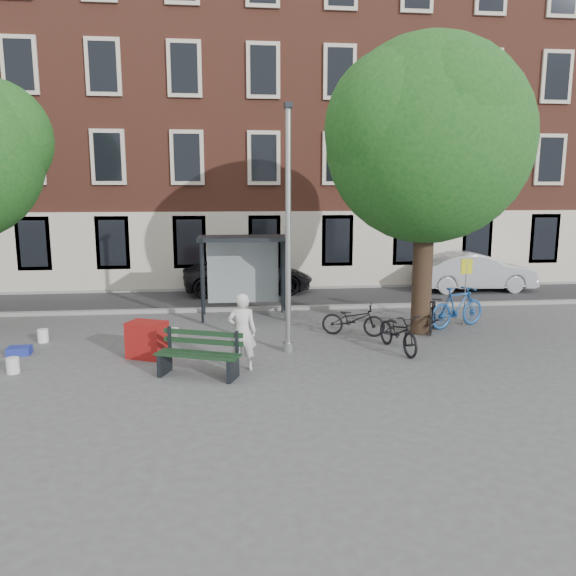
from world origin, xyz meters
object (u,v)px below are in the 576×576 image
at_px(painter, 242,332).
at_px(car_silver, 474,272).
at_px(bike_b, 457,307).
at_px(bike_a, 353,319).
at_px(car_dark, 248,275).
at_px(bench, 199,356).
at_px(notice_sign, 466,277).
at_px(lamppost, 288,243).
at_px(bike_c, 398,332).
at_px(bus_shelter, 256,258).
at_px(bike_d, 433,316).
at_px(red_stand, 147,340).

distance_m(painter, car_silver, 13.32).
relative_size(bike_b, car_silver, 0.43).
bearing_deg(bike_b, bike_a, 78.40).
relative_size(painter, bike_a, 1.00).
bearing_deg(car_dark, bench, 167.62).
relative_size(car_dark, notice_sign, 2.51).
bearing_deg(lamppost, car_silver, 42.76).
xyz_separation_m(painter, bike_c, (4.00, 1.08, -0.39)).
xyz_separation_m(lamppost, notice_sign, (5.62, 2.20, -1.28)).
xyz_separation_m(bus_shelter, bike_c, (3.41, -4.37, -1.41)).
bearing_deg(painter, car_silver, -133.34).
height_order(bus_shelter, car_silver, bus_shelter).
distance_m(bench, bike_d, 7.29).
relative_size(bench, car_silver, 0.42).
distance_m(car_dark, red_stand, 8.99).
bearing_deg(lamppost, bike_a, 34.65).
xyz_separation_m(lamppost, bike_d, (4.38, 1.54, -2.30)).
height_order(lamppost, car_dark, lamppost).
bearing_deg(lamppost, painter, -131.74).
distance_m(painter, bike_a, 4.23).
xyz_separation_m(painter, notice_sign, (6.82, 3.55, 0.61)).
bearing_deg(bench, bike_b, 46.75).
bearing_deg(red_stand, notice_sign, 14.43).
bearing_deg(painter, bike_c, -161.74).
bearing_deg(car_silver, car_dark, 87.52).
xyz_separation_m(car_silver, red_stand, (-11.96, -7.96, -0.33)).
xyz_separation_m(bike_c, bike_d, (1.58, 1.80, -0.03)).
xyz_separation_m(painter, red_stand, (-2.30, 1.20, -0.45)).
height_order(bike_d, notice_sign, notice_sign).
xyz_separation_m(bus_shelter, notice_sign, (6.22, -1.90, -0.41)).
bearing_deg(car_dark, bus_shelter, 177.10).
bearing_deg(painter, bench, 22.08).
distance_m(bike_c, red_stand, 6.30).
height_order(bike_a, bike_b, bike_b).
bearing_deg(bike_b, bus_shelter, 48.21).
distance_m(painter, bike_c, 4.16).
relative_size(bus_shelter, bench, 1.44).
relative_size(bike_a, notice_sign, 0.87).
bearing_deg(lamppost, car_dark, 94.75).
relative_size(bench, car_dark, 0.39).
bearing_deg(bike_c, bus_shelter, 116.93).
distance_m(bus_shelter, red_stand, 5.34).
bearing_deg(car_dark, bike_b, -140.90).
bearing_deg(car_silver, bike_d, 148.16).
xyz_separation_m(lamppost, bench, (-2.16, -1.68, -2.34)).
relative_size(bench, bike_b, 0.96).
height_order(painter, notice_sign, notice_sign).
height_order(bus_shelter, bike_c, bus_shelter).
distance_m(bike_a, bike_b, 3.37).
distance_m(painter, red_stand, 2.63).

